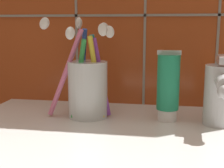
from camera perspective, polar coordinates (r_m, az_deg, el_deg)
sink_counter at (r=50.30cm, az=2.58°, el=-9.97°), size 57.87×37.66×2.00cm
toothbrush_cup at (r=57.20cm, az=-4.49°, el=-0.19°), size 13.71×9.51×18.39cm
toothpaste_tube at (r=55.42cm, az=10.22°, el=-0.48°), size 4.12×3.92×12.51cm
sink_faucet at (r=55.03cm, az=19.17°, el=-1.50°), size 5.23×11.03×11.80cm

